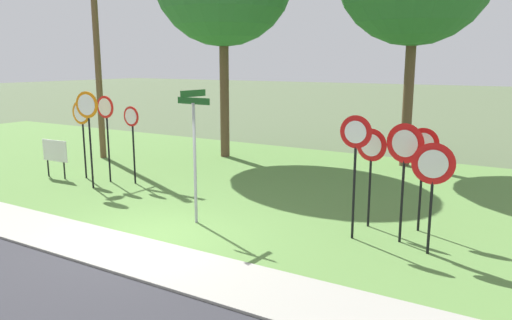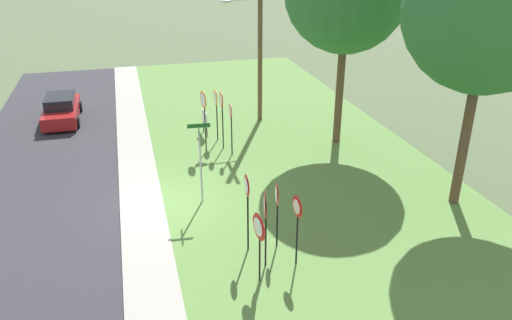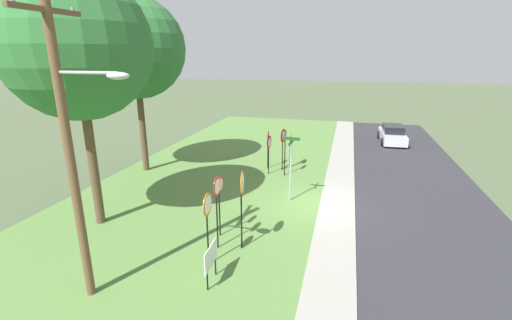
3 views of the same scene
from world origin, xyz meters
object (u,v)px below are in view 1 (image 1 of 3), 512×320
at_px(yield_sign_far_left, 371,154).
at_px(notice_board, 55,153).
at_px(yield_sign_far_right, 433,173).
at_px(stop_sign_near_left, 106,120).
at_px(street_name_post, 194,146).
at_px(yield_sign_near_left, 355,148).
at_px(stop_sign_far_left, 132,129).
at_px(stop_sign_far_center, 88,118).
at_px(yield_sign_near_right, 404,154).
at_px(yield_sign_center, 423,156).
at_px(stop_sign_near_right, 82,122).
at_px(utility_pole, 93,35).

bearing_deg(yield_sign_far_left, notice_board, -168.59).
bearing_deg(yield_sign_far_right, stop_sign_near_left, 164.45).
height_order(yield_sign_far_left, notice_board, yield_sign_far_left).
bearing_deg(street_name_post, yield_sign_near_left, 17.82).
relative_size(stop_sign_near_left, yield_sign_near_left, 1.02).
bearing_deg(yield_sign_far_left, street_name_post, -144.73).
height_order(stop_sign_far_left, yield_sign_near_left, yield_sign_near_left).
xyz_separation_m(stop_sign_far_center, notice_board, (-2.13, 0.35, -1.31)).
bearing_deg(yield_sign_near_right, yield_sign_far_left, 155.92).
relative_size(stop_sign_near_left, yield_sign_far_right, 1.22).
bearing_deg(yield_sign_near_left, yield_sign_center, 48.49).
height_order(stop_sign_near_left, yield_sign_near_left, stop_sign_near_left).
bearing_deg(yield_sign_near_left, stop_sign_near_right, 174.95).
height_order(stop_sign_far_center, yield_sign_far_left, stop_sign_far_center).
relative_size(yield_sign_near_left, notice_board, 2.14).
xyz_separation_m(stop_sign_far_left, yield_sign_far_left, (7.61, -0.20, -0.02)).
bearing_deg(yield_sign_center, stop_sign_near_right, 175.82).
bearing_deg(utility_pole, yield_sign_far_left, -12.25).
height_order(stop_sign_near_right, street_name_post, street_name_post).
xyz_separation_m(yield_sign_near_left, yield_sign_near_right, (0.94, 0.31, -0.09)).
xyz_separation_m(stop_sign_near_left, yield_sign_near_left, (8.44, -0.91, 0.02)).
xyz_separation_m(stop_sign_near_left, stop_sign_far_left, (0.86, 0.23, -0.25)).
height_order(stop_sign_near_right, yield_sign_far_left, stop_sign_near_right).
bearing_deg(yield_sign_far_left, yield_sign_center, 23.87).
relative_size(stop_sign_far_left, yield_sign_center, 1.03).
relative_size(yield_sign_far_left, yield_sign_far_right, 1.02).
relative_size(stop_sign_near_left, stop_sign_far_left, 1.12).
bearing_deg(yield_sign_center, notice_board, 177.80).
relative_size(utility_pole, notice_board, 7.02).
height_order(yield_sign_center, notice_board, yield_sign_center).
bearing_deg(stop_sign_near_right, notice_board, -155.78).
bearing_deg(notice_board, stop_sign_far_left, 11.68).
bearing_deg(yield_sign_far_left, yield_sign_far_right, -24.28).
relative_size(stop_sign_far_center, yield_sign_far_right, 1.30).
relative_size(yield_sign_far_right, notice_board, 1.79).
distance_m(stop_sign_near_right, utility_pole, 4.54).
height_order(stop_sign_far_center, yield_sign_near_right, stop_sign_far_center).
bearing_deg(yield_sign_near_left, stop_sign_far_center, 179.58).
relative_size(stop_sign_near_left, notice_board, 2.18).
bearing_deg(utility_pole, stop_sign_near_left, -37.85).
bearing_deg(stop_sign_near_left, yield_sign_far_right, -6.54).
height_order(yield_sign_center, utility_pole, utility_pole).
xyz_separation_m(stop_sign_near_left, stop_sign_far_center, (0.18, -0.85, 0.17)).
bearing_deg(stop_sign_near_left, notice_board, -166.54).
bearing_deg(stop_sign_near_right, utility_pole, 129.04).
bearing_deg(notice_board, yield_sign_far_left, -0.07).
xyz_separation_m(yield_sign_far_right, yield_sign_center, (-0.50, 1.30, 0.08)).
distance_m(stop_sign_far_left, yield_sign_near_left, 7.67).
bearing_deg(notice_board, stop_sign_near_right, 22.77).
height_order(stop_sign_near_right, stop_sign_far_center, stop_sign_far_center).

